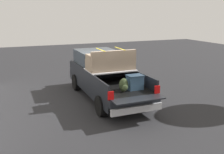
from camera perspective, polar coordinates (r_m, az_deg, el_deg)
ground_plane at (r=11.32m, az=-1.17°, el=-4.72°), size 40.00×40.00×0.00m
pickup_truck at (r=11.39m, az=-1.88°, el=0.51°), size 6.05×2.06×2.23m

